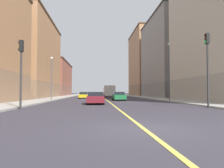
% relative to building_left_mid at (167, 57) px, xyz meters
% --- Properties ---
extents(ground_plane, '(400.00, 400.00, 0.00)m').
position_rel_building_left_mid_xyz_m(ground_plane, '(-16.08, -43.10, -9.99)').
color(ground_plane, '#333039').
rests_on(ground_plane, ground).
extents(sidewalk_left, '(3.72, 168.00, 0.15)m').
position_rel_building_left_mid_xyz_m(sidewalk_left, '(-6.19, 5.90, -9.92)').
color(sidewalk_left, '#9E9B93').
rests_on(sidewalk_left, ground).
extents(sidewalk_right, '(3.72, 168.00, 0.15)m').
position_rel_building_left_mid_xyz_m(sidewalk_right, '(-25.97, 5.90, -9.92)').
color(sidewalk_right, '#9E9B93').
rests_on(sidewalk_right, ground).
extents(lane_center_stripe, '(0.16, 154.00, 0.01)m').
position_rel_building_left_mid_xyz_m(lane_center_stripe, '(-16.08, 5.90, -9.98)').
color(lane_center_stripe, '#E5D14C').
rests_on(lane_center_stripe, ground).
extents(building_left_mid, '(8.95, 21.60, 19.96)m').
position_rel_building_left_mid_xyz_m(building_left_mid, '(0.00, 0.00, 0.00)').
color(building_left_mid, slate).
rests_on(building_left_mid, ground).
extents(building_left_far, '(8.95, 22.27, 23.12)m').
position_rel_building_left_mid_xyz_m(building_left_far, '(0.00, 23.89, 1.58)').
color(building_left_far, '#8F6B4F').
rests_on(building_left_far, ground).
extents(building_right_midblock, '(8.95, 23.68, 17.59)m').
position_rel_building_left_mid_xyz_m(building_right_midblock, '(-32.16, -2.97, -1.19)').
color(building_right_midblock, '#8F6B4F').
rests_on(building_right_midblock, ground).
extents(building_right_distant, '(8.95, 25.65, 11.85)m').
position_rel_building_left_mid_xyz_m(building_right_distant, '(-32.16, 24.73, -4.06)').
color(building_right_distant, brown).
rests_on(building_right_distant, ground).
extents(traffic_light_left_near, '(0.40, 0.32, 6.32)m').
position_rel_building_left_mid_xyz_m(traffic_light_left_near, '(-8.46, -33.92, -5.92)').
color(traffic_light_left_near, '#2D2D2D').
rests_on(traffic_light_left_near, ground).
extents(traffic_light_right_near, '(0.40, 0.32, 5.43)m').
position_rel_building_left_mid_xyz_m(traffic_light_right_near, '(-23.73, -33.92, -6.44)').
color(traffic_light_right_near, '#2D2D2D').
rests_on(traffic_light_right_near, ground).
extents(street_lamp_left_near, '(0.36, 0.36, 8.21)m').
position_rel_building_left_mid_xyz_m(street_lamp_left_near, '(-7.45, -21.92, -4.95)').
color(street_lamp_left_near, '#4C4C51').
rests_on(street_lamp_left_near, ground).
extents(street_lamp_right_near, '(0.36, 0.36, 6.63)m').
position_rel_building_left_mid_xyz_m(street_lamp_right_near, '(-24.71, -17.81, -5.78)').
color(street_lamp_right_near, '#4C4C51').
rests_on(street_lamp_right_near, ground).
extents(car_green, '(1.91, 4.40, 1.35)m').
position_rel_building_left_mid_xyz_m(car_green, '(-14.25, -18.03, -9.33)').
color(car_green, '#1E6B38').
rests_on(car_green, ground).
extents(car_blue, '(1.91, 4.09, 1.23)m').
position_rel_building_left_mid_xyz_m(car_blue, '(-20.84, 18.80, -9.37)').
color(car_blue, '#23389E').
rests_on(car_blue, ground).
extents(car_maroon, '(1.89, 4.45, 1.35)m').
position_rel_building_left_mid_xyz_m(car_maroon, '(-17.87, -27.37, -9.32)').
color(car_maroon, maroon).
rests_on(car_maroon, ground).
extents(car_black, '(2.03, 4.31, 1.28)m').
position_rel_building_left_mid_xyz_m(car_black, '(-17.61, -13.48, -9.36)').
color(car_black, black).
rests_on(car_black, ground).
extents(car_yellow, '(1.83, 4.10, 1.31)m').
position_rel_building_left_mid_xyz_m(car_yellow, '(-20.36, -7.86, -9.34)').
color(car_yellow, gold).
rests_on(car_yellow, ground).
extents(car_white, '(1.88, 4.12, 1.26)m').
position_rel_building_left_mid_xyz_m(car_white, '(-12.03, 21.40, -9.36)').
color(car_white, white).
rests_on(car_white, ground).
extents(box_truck, '(2.57, 7.86, 2.84)m').
position_rel_building_left_mid_xyz_m(box_truck, '(-14.53, 1.15, -8.45)').
color(box_truck, maroon).
rests_on(box_truck, ground).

